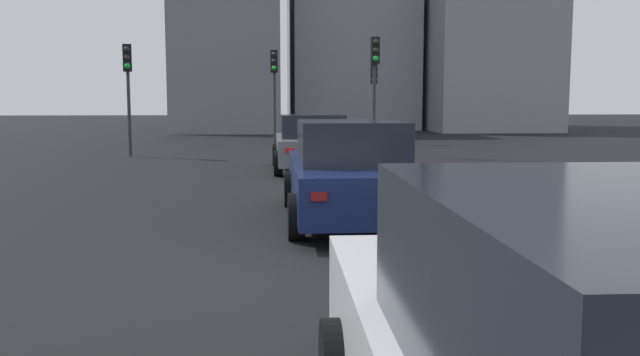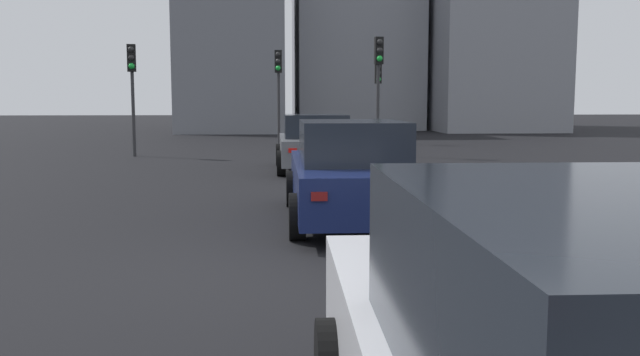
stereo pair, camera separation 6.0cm
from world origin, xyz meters
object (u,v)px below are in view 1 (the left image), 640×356
traffic_light_near_left (274,77)px  traffic_light_far_left (128,76)px  car_grey_left_lead (312,143)px  traffic_light_far_right (374,85)px  car_navy_left_second (349,173)px  traffic_light_near_right (375,71)px

traffic_light_near_left → traffic_light_far_left: 6.60m
car_grey_left_lead → traffic_light_far_left: size_ratio=1.14×
traffic_light_far_right → car_navy_left_second: bearing=-11.9°
car_navy_left_second → traffic_light_far_left: (12.49, 5.87, 1.94)m
traffic_light_near_right → car_grey_left_lead: bearing=-33.9°
traffic_light_near_right → traffic_light_far_right: traffic_light_near_right is taller
car_grey_left_lead → traffic_light_near_left: 9.60m
traffic_light_far_right → traffic_light_far_left: bearing=-58.7°
car_grey_left_lead → traffic_light_near_right: size_ratio=1.07×
car_grey_left_lead → traffic_light_far_right: traffic_light_far_right is taller
traffic_light_near_left → traffic_light_far_right: size_ratio=1.11×
car_grey_left_lead → car_navy_left_second: size_ratio=0.92×
traffic_light_near_left → traffic_light_far_right: (1.54, -4.31, -0.27)m
car_grey_left_lead → traffic_light_near_left: (9.33, 0.89, 2.07)m
car_grey_left_lead → traffic_light_near_right: bearing=-28.6°
traffic_light_near_left → traffic_light_far_right: 4.59m
car_grey_left_lead → traffic_light_near_left: bearing=5.2°
traffic_light_near_right → traffic_light_far_right: 6.49m
car_navy_left_second → traffic_light_near_left: (16.91, 0.97, 2.05)m
car_navy_left_second → traffic_light_far_right: size_ratio=1.33×
car_grey_left_lead → traffic_light_near_right: 5.52m
car_grey_left_lead → traffic_light_near_right: traffic_light_near_right is taller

